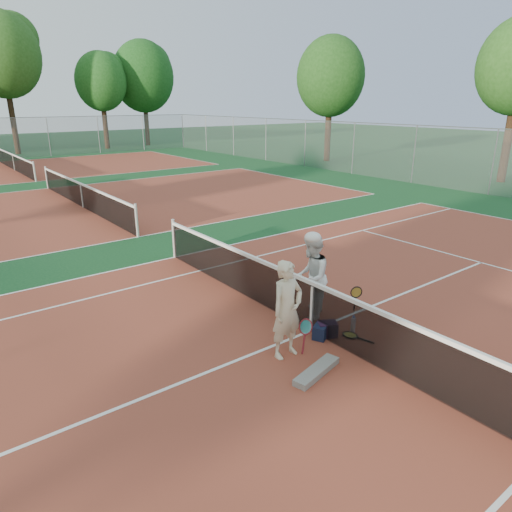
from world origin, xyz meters
The scene contains 21 objects.
ground centered at (0.00, 0.00, 0.00)m, with size 130.00×130.00×0.00m, color #103E1C.
court_main centered at (0.00, 0.00, 0.00)m, with size 23.77×10.97×0.01m, color brown.
court_far_a centered at (0.00, 13.50, 0.00)m, with size 23.77×10.97×0.01m, color brown.
court_far_b centered at (0.00, 27.00, 0.00)m, with size 23.77×10.97×0.01m, color brown.
net_main centered at (0.00, 0.00, 0.51)m, with size 0.10×10.98×1.02m, color black, non-canonical shape.
net_far_a centered at (0.00, 13.50, 0.51)m, with size 0.10×10.98×1.02m, color black, non-canonical shape.
net_far_b centered at (0.00, 27.00, 0.51)m, with size 0.10×10.98×1.02m, color black, non-canonical shape.
fence_right centered at (16.00, 6.75, 1.50)m, with size 54.50×0.06×3.00m, color slate, non-canonical shape.
player_a centered at (-0.95, -0.36, 0.86)m, with size 0.63×0.41×1.72m, color beige.
player_b centered at (0.41, 0.47, 0.86)m, with size 0.84×0.65×1.73m, color white.
racket_red centered at (-0.52, -0.39, 0.27)m, with size 0.32×0.27×0.54m, color maroon, non-canonical shape.
racket_black_held centered at (1.28, 0.02, 0.30)m, with size 0.17×0.27×0.59m, color black, non-canonical shape.
racket_spare centered at (0.42, -0.61, 0.03)m, with size 0.60×0.27×0.05m, color black, non-canonical shape.
sports_bag_navy centered at (-0.04, -0.30, 0.13)m, with size 0.34×0.23×0.26m, color black.
sports_bag_purple centered at (0.10, -0.33, 0.14)m, with size 0.35×0.24×0.28m, color black.
net_cover_canvas centered at (-0.95, -1.11, 0.05)m, with size 1.03×0.24×0.11m, color slate.
water_bottle centered at (0.60, -0.52, 0.15)m, with size 0.09×0.09×0.30m, color #C9E7FF.
tree_back_3 centered at (2.23, 37.23, 7.59)m, with size 5.71×5.71×10.90m.
tree_back_4 centered at (9.83, 37.27, 5.81)m, with size 4.46×4.46×8.41m.
tree_back_5 centered at (14.29, 38.16, 6.40)m, with size 5.78×5.78×9.74m.
tree_right_1 centered at (19.37, 18.43, 5.78)m, with size 4.75×4.75×8.53m.
Camera 1 is at (-5.58, -5.55, 4.17)m, focal length 32.00 mm.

